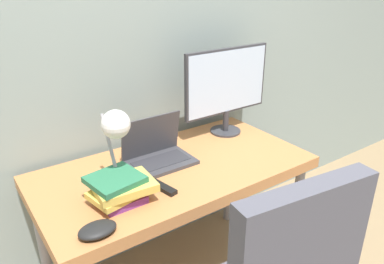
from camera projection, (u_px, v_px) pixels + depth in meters
wall_back at (130, 46)px, 1.99m from camera, size 8.00×0.05×2.60m
desk at (174, 178)px, 1.92m from camera, size 1.38×0.71×0.76m
laptop at (158, 153)px, 1.91m from camera, size 0.33×0.23×0.24m
monitor at (227, 85)px, 2.17m from camera, size 0.58×0.18×0.51m
desk_lamp at (115, 131)px, 1.55m from camera, size 0.12×0.26×0.39m
book_stack at (121, 188)px, 1.58m from camera, size 0.28×0.23×0.12m
tv_remote at (161, 186)px, 1.69m from camera, size 0.07×0.18×0.02m
game_controller at (97, 230)px, 1.40m from camera, size 0.15×0.10×0.04m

